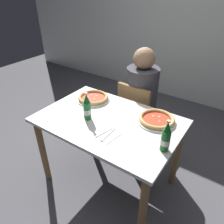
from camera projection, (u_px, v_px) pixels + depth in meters
ground_plane at (109, 179)px, 2.22m from camera, size 8.00×8.00×0.00m
back_wall_tiled at (197, 17)px, 3.06m from camera, size 7.00×0.10×2.60m
dining_table_main at (109, 130)px, 1.88m from camera, size 1.20×0.80×0.75m
chair_behind_table at (138, 113)px, 2.40m from camera, size 0.42×0.42×0.85m
diner_seated at (141, 104)px, 2.38m from camera, size 0.34×0.34×1.21m
pizza_margherita_near at (157, 119)px, 1.78m from camera, size 0.33×0.33×0.04m
pizza_marinara_far at (93, 98)px, 2.11m from camera, size 0.32×0.32×0.04m
beer_bottle_left at (166, 138)px, 1.45m from camera, size 0.07×0.07×0.25m
beer_bottle_center at (87, 108)px, 1.78m from camera, size 0.07×0.07×0.25m
napkin_with_cutlery at (107, 134)px, 1.65m from camera, size 0.20×0.20×0.01m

